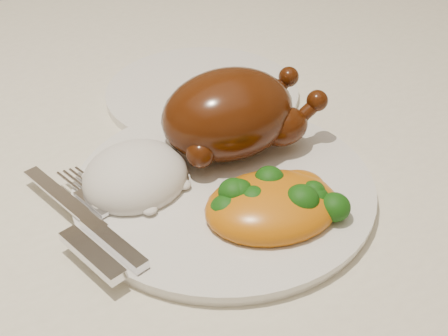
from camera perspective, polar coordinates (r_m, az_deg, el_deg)
name	(u,v)px	position (r m, az deg, el deg)	size (l,w,h in m)	color
dining_table	(59,236)	(0.76, -14.85, -6.05)	(1.60, 0.90, 0.76)	brown
tablecloth	(49,188)	(0.72, -15.74, -1.73)	(1.73, 1.03, 0.18)	#F0E8CE
dinner_plate	(224,189)	(0.63, 0.00, -1.93)	(0.30, 0.30, 0.01)	white
side_plate	(202,93)	(0.80, -1.99, 6.89)	(0.24, 0.24, 0.01)	white
roast_chicken	(232,113)	(0.66, 0.73, 5.03)	(0.18, 0.11, 0.09)	#4B1B08
rice_mound	(135,177)	(0.63, -8.10, -0.79)	(0.14, 0.14, 0.06)	white
mac_and_cheese	(274,203)	(0.59, 4.63, -3.19)	(0.15, 0.12, 0.05)	orange
cutlery	(92,230)	(0.58, -11.94, -5.61)	(0.07, 0.19, 0.01)	silver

